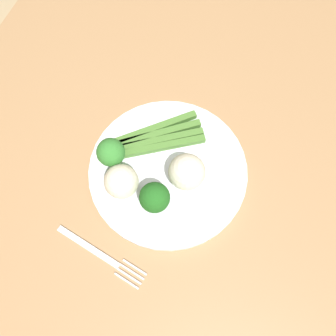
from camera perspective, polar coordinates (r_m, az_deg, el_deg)
ground_plane at (r=1.29m, az=0.65°, el=-13.11°), size 6.00×6.00×0.02m
dining_table at (r=0.66m, az=1.23°, el=-5.43°), size 1.36×0.95×0.72m
plate at (r=0.58m, az=0.00°, el=-0.45°), size 0.28×0.28×0.01m
asparagus_bundle at (r=0.59m, az=-1.71°, el=5.30°), size 0.14×0.16×0.01m
broccoli_back at (r=0.52m, az=-2.33°, el=-5.17°), size 0.05×0.05×0.06m
broccoli_right at (r=0.55m, az=-10.03°, el=2.37°), size 0.05×0.05×0.06m
cauliflower_mid at (r=0.53m, az=3.29°, el=-0.69°), size 0.06×0.06×0.06m
cauliflower_back_right at (r=0.54m, az=-8.11°, el=-2.34°), size 0.06×0.06×0.06m
fork at (r=0.56m, az=-11.51°, el=-14.60°), size 0.05×0.17×0.00m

